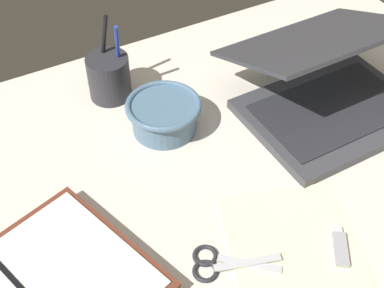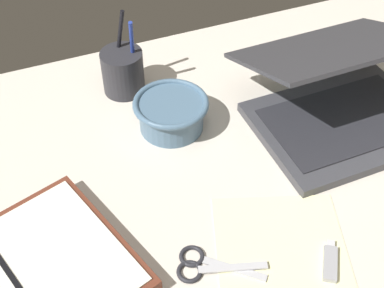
% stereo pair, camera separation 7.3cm
% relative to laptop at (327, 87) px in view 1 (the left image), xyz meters
% --- Properties ---
extents(desk_top, '(1.40, 1.00, 0.02)m').
position_rel_laptop_xyz_m(desk_top, '(-0.31, -0.11, -0.06)').
color(desk_top, beige).
rests_on(desk_top, ground).
extents(laptop, '(0.33, 0.32, 0.18)m').
position_rel_laptop_xyz_m(laptop, '(0.00, 0.00, 0.00)').
color(laptop, '#38383D').
rests_on(laptop, desk_top).
extents(bowl, '(0.14, 0.14, 0.06)m').
position_rel_laptop_xyz_m(bowl, '(-0.30, 0.10, -0.02)').
color(bowl, slate).
rests_on(bowl, desk_top).
extents(pen_cup, '(0.08, 0.08, 0.17)m').
position_rel_laptop_xyz_m(pen_cup, '(-0.35, 0.24, -0.01)').
color(pen_cup, '#28282D').
rests_on(pen_cup, desk_top).
extents(scissors, '(0.13, 0.10, 0.01)m').
position_rel_laptop_xyz_m(scissors, '(-0.37, -0.21, -0.05)').
color(scissors, '#B7B7BC').
rests_on(scissors, desk_top).
extents(paper_sheet_front, '(0.28, 0.33, 0.00)m').
position_rel_laptop_xyz_m(paper_sheet_front, '(-0.25, -0.26, -0.05)').
color(paper_sheet_front, '#F4EFB2').
rests_on(paper_sheet_front, desk_top).
extents(usb_drive, '(0.05, 0.07, 0.01)m').
position_rel_laptop_xyz_m(usb_drive, '(-0.19, -0.28, -0.05)').
color(usb_drive, '#99999E').
rests_on(usb_drive, desk_top).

